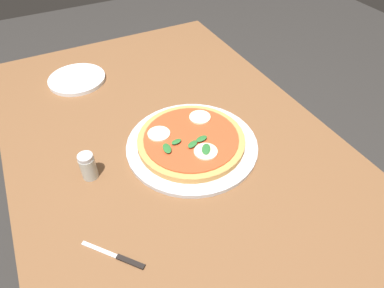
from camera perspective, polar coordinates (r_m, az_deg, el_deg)
ground_plane at (r=1.60m, az=-2.89°, el=-17.68°), size 6.00×6.00×0.00m
dining_table at (r=1.10m, az=-4.02°, el=-1.92°), size 1.34×0.92×0.72m
serving_tray at (r=0.98m, az=0.00°, el=-0.17°), size 0.38×0.38×0.01m
pizza at (r=0.97m, az=-0.16°, el=0.69°), size 0.31×0.31×0.03m
plate_white at (r=1.32m, az=-18.78°, el=10.29°), size 0.20×0.20×0.01m
knife at (r=0.79m, az=-11.93°, el=-18.23°), size 0.13×0.11×0.01m
pepper_shaker at (r=0.92m, az=-17.10°, el=-3.59°), size 0.04×0.04×0.08m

